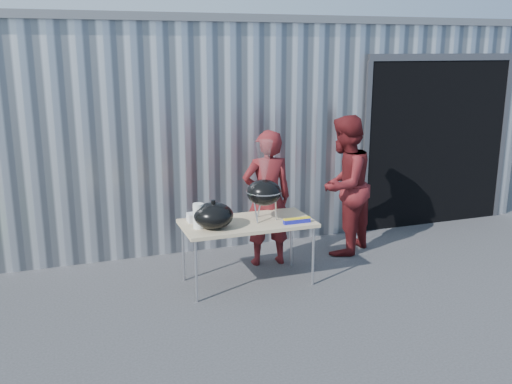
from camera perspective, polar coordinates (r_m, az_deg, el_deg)
name	(u,v)px	position (r m, az deg, el deg)	size (l,w,h in m)	color
ground	(277,294)	(6.48, 2.07, -10.20)	(80.00, 80.00, 0.00)	#353538
building	(231,112)	(10.60, -2.49, 8.01)	(8.20, 6.20, 3.10)	silver
folding_table	(247,225)	(6.54, -0.86, -3.31)	(1.50, 0.75, 0.75)	tan
kettle_grill	(264,184)	(6.48, 0.79, 0.79)	(0.40, 0.40, 0.93)	black
grill_lid	(213,216)	(6.28, -4.27, -2.36)	(0.44, 0.44, 0.32)	black
paper_towels	(198,216)	(6.29, -5.78, -2.40)	(0.12, 0.12, 0.28)	white
white_tub	(196,217)	(6.55, -5.99, -2.54)	(0.20, 0.15, 0.10)	white
foil_box	(297,221)	(6.48, 4.11, -2.87)	(0.32, 0.05, 0.06)	#17199B
person_cook	(267,198)	(7.11, 1.12, -0.62)	(0.63, 0.41, 1.72)	#5D1619
person_bystander	(344,185)	(7.59, 8.78, 0.65)	(0.90, 0.70, 1.84)	#5D1619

